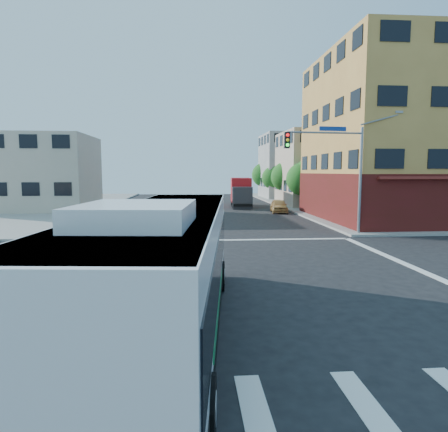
{
  "coord_description": "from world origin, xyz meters",
  "views": [
    {
      "loc": [
        -0.05,
        -14.43,
        4.16
      ],
      "look_at": [
        1.5,
        5.44,
        1.94
      ],
      "focal_mm": 32.0,
      "sensor_mm": 36.0,
      "label": 1
    }
  ],
  "objects": [
    {
      "name": "signal_mast_ne",
      "position": [
        9.08,
        10.62,
        4.98
      ],
      "size": [
        7.91,
        1.13,
        8.07
      ],
      "color": "gray",
      "rests_on": "ground"
    },
    {
      "name": "street_tree_c",
      "position": [
        11.9,
        43.92,
        3.46
      ],
      "size": [
        3.4,
        3.4,
        5.29
      ],
      "color": "#362513",
      "rests_on": "ground"
    },
    {
      "name": "building_west",
      "position": [
        -17.02,
        29.98,
        4.01
      ],
      "size": [
        12.06,
        10.06,
        8.0
      ],
      "color": "#BEB29E",
      "rests_on": "ground"
    },
    {
      "name": "corner_building_ne",
      "position": [
        19.99,
        18.48,
        5.89
      ],
      "size": [
        18.1,
        15.44,
        14.0
      ],
      "color": "gold",
      "rests_on": "ground"
    },
    {
      "name": "box_truck",
      "position": [
        5.64,
        32.57,
        1.65
      ],
      "size": [
        2.71,
        7.7,
        3.41
      ],
      "rotation": [
        0.0,
        0.0,
        -0.07
      ],
      "color": "#28292E",
      "rests_on": "ground"
    },
    {
      "name": "street_tree_a",
      "position": [
        11.9,
        27.92,
        3.59
      ],
      "size": [
        3.6,
        3.6,
        5.53
      ],
      "color": "#362513",
      "rests_on": "ground"
    },
    {
      "name": "transit_bus",
      "position": [
        -0.72,
        -4.66,
        1.77
      ],
      "size": [
        3.77,
        12.43,
        3.62
      ],
      "rotation": [
        0.0,
        0.0,
        -0.1
      ],
      "color": "black",
      "rests_on": "ground"
    },
    {
      "name": "ground",
      "position": [
        0.0,
        0.0,
        0.0
      ],
      "size": [
        120.0,
        120.0,
        0.0
      ],
      "primitive_type": "plane",
      "color": "black",
      "rests_on": "ground"
    },
    {
      "name": "building_east_near",
      "position": [
        16.98,
        33.98,
        4.51
      ],
      "size": [
        12.06,
        10.06,
        9.0
      ],
      "color": "tan",
      "rests_on": "ground"
    },
    {
      "name": "parked_car",
      "position": [
        8.71,
        25.68,
        0.68
      ],
      "size": [
        2.06,
        4.15,
        1.36
      ],
      "primitive_type": "imported",
      "rotation": [
        0.0,
        0.0,
        -0.12
      ],
      "color": "tan",
      "rests_on": "ground"
    },
    {
      "name": "street_tree_d",
      "position": [
        11.9,
        51.92,
        3.88
      ],
      "size": [
        4.0,
        4.0,
        6.03
      ],
      "color": "#362513",
      "rests_on": "ground"
    },
    {
      "name": "street_tree_b",
      "position": [
        11.9,
        35.92,
        3.75
      ],
      "size": [
        3.8,
        3.8,
        5.79
      ],
      "color": "#362513",
      "rests_on": "ground"
    },
    {
      "name": "building_east_far",
      "position": [
        16.98,
        47.98,
        5.01
      ],
      "size": [
        12.06,
        10.06,
        10.0
      ],
      "color": "#A1A19C",
      "rests_on": "ground"
    }
  ]
}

